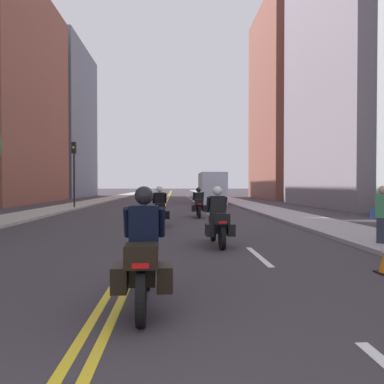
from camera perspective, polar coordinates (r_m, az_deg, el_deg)
ground_plane at (r=48.65m, az=-3.76°, el=-0.91°), size 264.00×264.00×0.00m
sidewalk_left at (r=49.28m, az=-11.91°, el=-0.83°), size 2.50×144.00×0.12m
sidewalk_right at (r=49.02m, az=4.43°, el=-0.82°), size 2.50×144.00×0.12m
centreline_yellow_inner at (r=48.65m, az=-3.90°, el=-0.90°), size 0.12×132.00×0.01m
centreline_yellow_outer at (r=48.65m, az=-3.62°, el=-0.90°), size 0.12×132.00×0.01m
lane_dashes_white at (r=29.73m, az=1.11°, el=-2.15°), size 0.14×56.40×0.01m
building_right_1 at (r=34.81m, az=26.07°, el=22.45°), size 9.78×14.44×28.85m
building_left_2 at (r=56.54m, az=-20.85°, el=9.95°), size 9.86×15.12×20.95m
building_right_2 at (r=49.35m, az=16.06°, el=12.97°), size 9.75×14.39×23.78m
motorcycle_0 at (r=5.16m, az=-7.41°, el=-10.10°), size 0.77×2.20×1.66m
motorcycle_1 at (r=10.29m, az=4.00°, el=-4.58°), size 0.78×2.15×1.64m
motorcycle_2 at (r=15.08m, az=-4.99°, el=-2.76°), size 0.78×2.29×1.64m
motorcycle_3 at (r=19.32m, az=1.02°, el=-1.98°), size 0.76×2.16×1.56m
traffic_light_near at (r=27.38m, az=-17.64°, el=4.30°), size 0.28×0.38×4.69m
pedestrian_0 at (r=11.17m, az=27.16°, el=-3.25°), size 0.49×0.40×1.66m
parked_truck at (r=34.69m, az=2.99°, el=0.40°), size 2.20×6.50×2.80m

